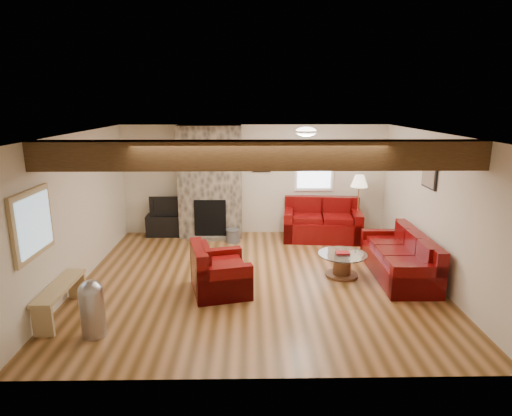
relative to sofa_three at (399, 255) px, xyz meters
The scene contains 18 objects.
room 2.63m from the sofa_three, behind, with size 8.00×8.00×8.00m.
oak_beam 3.42m from the sofa_three, 151.41° to the right, with size 6.00×0.36×0.38m, color #372010.
chimney_breast 4.30m from the sofa_three, 145.52° to the left, with size 1.40×0.67×2.50m.
back_window 3.07m from the sofa_three, 113.42° to the left, with size 0.90×0.08×1.10m, color white, non-canonical shape.
hatch_window 5.77m from the sofa_three, 163.59° to the right, with size 0.08×1.00×0.90m, color tan, non-canonical shape.
ceiling_dome 2.71m from the sofa_three, 153.20° to the left, with size 0.40×0.40×0.18m, color white, non-canonical shape.
artwork_back 3.74m from the sofa_three, 131.78° to the left, with size 0.42×0.06×0.52m, color black, non-canonical shape.
artwork_right 1.46m from the sofa_three, 22.44° to the left, with size 0.06×0.55×0.42m, color black, non-canonical shape.
sofa_three is the anchor object (origin of this frame).
loveseat 2.35m from the sofa_three, 114.96° to the left, with size 1.68×0.97×0.89m, color #4A0506, non-canonical shape.
armchair_red 3.14m from the sofa_three, 169.52° to the right, with size 0.98×0.86×0.79m, color #4A0506, non-canonical shape.
coffee_table 1.00m from the sofa_three, behind, with size 0.85×0.85×0.44m.
tv_cabinet 5.09m from the sofa_three, 151.48° to the left, with size 0.97×0.39×0.48m, color black.
television 5.10m from the sofa_three, 151.48° to the left, with size 0.78×0.10×0.45m, color black.
floor_lamp 2.31m from the sofa_three, 95.40° to the left, with size 0.37×0.37×1.44m.
pine_bench 5.48m from the sofa_three, 165.68° to the right, with size 0.29×1.24×0.47m, color tan, non-canonical shape.
pedal_bin 5.04m from the sofa_three, 157.75° to the right, with size 0.31×0.31×0.78m, color #A0A0A5, non-canonical shape.
coal_bucket 3.55m from the sofa_three, 147.01° to the left, with size 0.32×0.32×0.30m, color slate, non-canonical shape.
Camera 1 is at (-0.14, -6.90, 3.00)m, focal length 30.00 mm.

